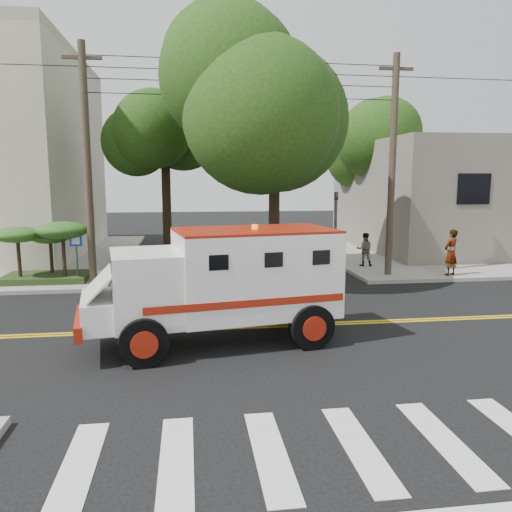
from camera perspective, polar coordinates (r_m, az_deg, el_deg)
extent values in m
plane|color=black|center=(14.14, 0.52, -8.07)|extent=(100.00, 100.00, 0.00)
cube|color=gray|center=(31.27, 21.92, 0.77)|extent=(17.00, 17.00, 0.15)
cube|color=#6B635C|center=(32.23, 24.13, 6.35)|extent=(14.00, 12.00, 6.00)
cylinder|color=#382D23|center=(19.73, -18.69, 9.50)|extent=(0.28, 0.28, 9.00)
cylinder|color=#382D23|center=(21.26, 15.29, 9.57)|extent=(0.28, 0.28, 9.00)
cylinder|color=black|center=(20.19, 2.10, 7.09)|extent=(0.44, 0.44, 7.00)
sphere|color=#153D10|center=(20.39, 2.15, 16.97)|extent=(5.32, 5.32, 5.32)
sphere|color=#153D10|center=(19.97, 5.96, 18.76)|extent=(4.56, 4.56, 4.56)
cylinder|color=black|center=(25.44, -10.17, 5.73)|extent=(0.44, 0.44, 5.60)
sphere|color=#153D10|center=(25.45, -10.35, 12.04)|extent=(3.92, 3.92, 3.92)
sphere|color=#153D10|center=(24.90, -8.45, 13.13)|extent=(3.36, 3.36, 3.36)
cylinder|color=black|center=(31.21, 11.88, 6.55)|extent=(0.44, 0.44, 5.95)
sphere|color=#153D10|center=(31.25, 12.05, 12.01)|extent=(4.20, 4.20, 4.20)
sphere|color=#153D10|center=(31.03, 14.07, 12.80)|extent=(3.60, 3.60, 3.60)
cylinder|color=#3F3F42|center=(19.97, 9.03, 2.07)|extent=(0.12, 0.12, 3.60)
imported|color=#3F3F42|center=(19.86, 9.13, 5.94)|extent=(0.15, 0.18, 0.90)
cylinder|color=#3F3F42|center=(20.28, -19.76, -0.52)|extent=(0.06, 0.06, 2.00)
cube|color=#0C33A5|center=(20.11, -19.91, 1.70)|extent=(0.45, 0.03, 0.45)
cube|color=#1E3314|center=(21.28, -22.75, -2.27)|extent=(3.20, 2.00, 0.24)
cylinder|color=black|center=(21.11, -25.46, -0.10)|extent=(0.14, 0.14, 1.52)
ellipsoid|color=#1A4414|center=(21.01, -25.62, 2.21)|extent=(1.73, 1.73, 0.60)
cylinder|color=black|center=(21.51, -22.35, 0.03)|extent=(0.14, 0.14, 1.36)
ellipsoid|color=#1A4414|center=(21.41, -22.47, 2.06)|extent=(1.55, 1.55, 0.54)
cylinder|color=black|center=(20.45, -21.11, 0.13)|extent=(0.14, 0.14, 1.68)
ellipsoid|color=#1A4414|center=(20.34, -21.25, 2.77)|extent=(1.91, 1.91, 0.66)
cube|color=white|center=(12.67, -0.13, -1.90)|extent=(4.23, 2.91, 2.10)
cube|color=white|center=(12.21, -12.37, -3.48)|extent=(1.94, 2.44, 1.70)
cube|color=black|center=(12.08, -16.13, -1.57)|extent=(0.34, 1.69, 0.70)
cube|color=white|center=(12.28, -17.21, -5.99)|extent=(1.22, 2.12, 0.70)
cube|color=maroon|center=(12.36, -19.49, -7.22)|extent=(0.53, 2.15, 0.35)
cube|color=maroon|center=(12.51, -0.13, 2.98)|extent=(4.23, 2.91, 0.06)
cylinder|color=black|center=(11.37, -12.72, -9.63)|extent=(1.14, 0.50, 1.10)
cylinder|color=black|center=(13.52, -13.50, -6.69)|extent=(1.14, 0.50, 1.10)
cylinder|color=black|center=(12.31, 6.39, -8.04)|extent=(1.14, 0.50, 1.10)
cylinder|color=black|center=(14.31, 2.78, -5.58)|extent=(1.14, 0.50, 1.10)
imported|color=gray|center=(22.05, 21.39, 0.38)|extent=(0.83, 0.72, 1.91)
imported|color=gray|center=(23.34, 12.31, 0.75)|extent=(0.87, 0.75, 1.52)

